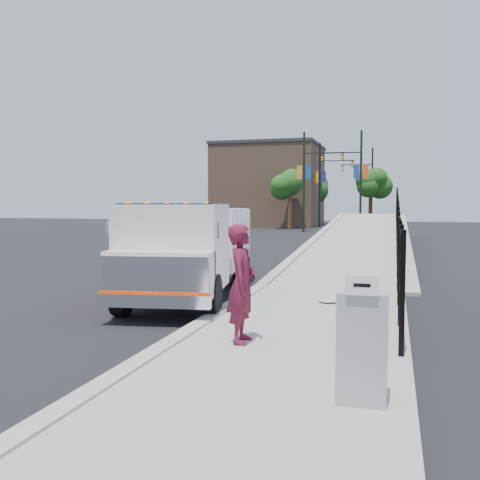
# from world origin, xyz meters

# --- Properties ---
(ground) EXTENTS (120.00, 120.00, 0.00)m
(ground) POSITION_xyz_m (0.00, 0.00, 0.00)
(ground) COLOR black
(ground) RESTS_ON ground
(sidewalk) EXTENTS (3.55, 12.00, 0.12)m
(sidewalk) POSITION_xyz_m (1.93, -2.00, 0.06)
(sidewalk) COLOR #9E998E
(sidewalk) RESTS_ON ground
(curb) EXTENTS (0.30, 12.00, 0.16)m
(curb) POSITION_xyz_m (0.00, -2.00, 0.08)
(curb) COLOR #ADAAA3
(curb) RESTS_ON ground
(ramp) EXTENTS (3.95, 24.06, 3.19)m
(ramp) POSITION_xyz_m (2.12, 16.00, 0.00)
(ramp) COLOR #9E998E
(ramp) RESTS_ON ground
(iron_fence) EXTENTS (0.10, 28.00, 1.80)m
(iron_fence) POSITION_xyz_m (3.55, 12.00, 0.90)
(iron_fence) COLOR black
(iron_fence) RESTS_ON ground
(truck) EXTENTS (3.25, 7.18, 2.37)m
(truck) POSITION_xyz_m (-1.44, 2.38, 1.33)
(truck) COLOR black
(truck) RESTS_ON ground
(worker) EXTENTS (0.52, 0.74, 1.90)m
(worker) POSITION_xyz_m (1.10, -1.90, 1.07)
(worker) COLOR maroon
(worker) RESTS_ON sidewalk
(utility_cabinet) EXTENTS (0.55, 0.40, 1.25)m
(utility_cabinet) POSITION_xyz_m (3.10, -4.01, 0.75)
(utility_cabinet) COLOR gray
(utility_cabinet) RESTS_ON sidewalk
(arrow_sign) EXTENTS (0.35, 0.04, 0.22)m
(arrow_sign) POSITION_xyz_m (3.10, -4.23, 1.48)
(arrow_sign) COLOR white
(arrow_sign) RESTS_ON utility_cabinet
(debris) EXTENTS (0.44, 0.44, 0.11)m
(debris) POSITION_xyz_m (2.02, 1.91, 0.18)
(debris) COLOR silver
(debris) RESTS_ON sidewalk
(light_pole_0) EXTENTS (3.78, 0.22, 8.00)m
(light_pole_0) POSITION_xyz_m (-3.33, 32.88, 4.36)
(light_pole_0) COLOR black
(light_pole_0) RESTS_ON ground
(light_pole_1) EXTENTS (3.78, 0.22, 8.00)m
(light_pole_1) POSITION_xyz_m (0.52, 33.13, 4.36)
(light_pole_1) COLOR black
(light_pole_1) RESTS_ON ground
(light_pole_2) EXTENTS (3.78, 0.22, 8.00)m
(light_pole_2) POSITION_xyz_m (-3.15, 41.05, 4.36)
(light_pole_2) COLOR black
(light_pole_2) RESTS_ON ground
(light_pole_3) EXTENTS (3.77, 0.22, 8.00)m
(light_pole_3) POSITION_xyz_m (0.84, 46.93, 4.36)
(light_pole_3) COLOR black
(light_pole_3) RESTS_ON ground
(tree_0) EXTENTS (2.35, 2.35, 5.18)m
(tree_0) POSITION_xyz_m (-5.52, 36.85, 3.93)
(tree_0) COLOR #382314
(tree_0) RESTS_ON ground
(tree_1) EXTENTS (2.07, 2.07, 5.04)m
(tree_1) POSITION_xyz_m (1.34, 39.34, 3.89)
(tree_1) COLOR #382314
(tree_1) RESTS_ON ground
(tree_2) EXTENTS (3.19, 3.19, 5.59)m
(tree_2) POSITION_xyz_m (-4.96, 46.95, 3.97)
(tree_2) COLOR #382314
(tree_2) RESTS_ON ground
(building) EXTENTS (10.00, 10.00, 8.00)m
(building) POSITION_xyz_m (-9.00, 44.00, 4.00)
(building) COLOR #8C664C
(building) RESTS_ON ground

